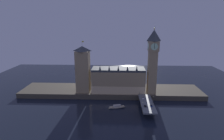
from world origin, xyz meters
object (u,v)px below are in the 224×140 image
object	(u,v)px
street_lamp_far	(140,93)
car_northbound_lead	(143,98)
victoria_tower	(83,69)
street_lamp_near	(143,105)
pedestrian_mid_walk	(153,104)
clock_tower	(153,60)
car_southbound_lead	(151,106)
street_lamp_mid	(153,99)
boat_upstream	(117,107)
car_northbound_trail	(145,106)

from	to	relation	value
street_lamp_far	car_northbound_lead	bearing A→B (deg)	-48.29
victoria_tower	street_lamp_near	world-z (taller)	victoria_tower
pedestrian_mid_walk	clock_tower	bearing A→B (deg)	84.40
car_southbound_lead	street_lamp_mid	size ratio (longest dim) A/B	0.56
victoria_tower	car_southbound_lead	distance (m)	88.49
boat_upstream	victoria_tower	bearing A→B (deg)	141.29
boat_upstream	pedestrian_mid_walk	bearing A→B (deg)	-9.45
victoria_tower	boat_upstream	distance (m)	60.77
car_northbound_lead	car_northbound_trail	bearing A→B (deg)	-90.00
victoria_tower	street_lamp_mid	bearing A→B (deg)	-23.98
car_northbound_lead	car_northbound_trail	xyz separation A→B (m)	(-0.00, -20.01, -0.08)
victoria_tower	car_northbound_trail	world-z (taller)	victoria_tower
street_lamp_near	car_northbound_lead	bearing A→B (deg)	82.84
clock_tower	car_southbound_lead	bearing A→B (deg)	-99.12
car_northbound_trail	street_lamp_near	size ratio (longest dim) A/B	0.57
street_lamp_near	boat_upstream	xyz separation A→B (m)	(-24.23, 16.49, -10.47)
clock_tower	street_lamp_mid	distance (m)	45.87
car_southbound_lead	street_lamp_near	size ratio (longest dim) A/B	0.55
boat_upstream	car_northbound_lead	bearing A→B (deg)	18.72
clock_tower	car_northbound_trail	xyz separation A→B (m)	(-12.01, -40.23, -37.11)
clock_tower	street_lamp_far	xyz separation A→B (m)	(-15.25, -16.58, -33.33)
car_southbound_lead	street_lamp_mid	xyz separation A→B (m)	(3.24, 8.09, 3.73)
car_northbound_trail	street_lamp_near	world-z (taller)	street_lamp_near
victoria_tower	street_lamp_mid	size ratio (longest dim) A/B	8.68
pedestrian_mid_walk	street_lamp_mid	world-z (taller)	street_lamp_mid
pedestrian_mid_walk	car_northbound_lead	bearing A→B (deg)	119.13
victoria_tower	car_southbound_lead	bearing A→B (deg)	-29.87
victoria_tower	pedestrian_mid_walk	xyz separation A→B (m)	(76.42, -38.38, -24.80)
car_northbound_lead	pedestrian_mid_walk	xyz separation A→B (m)	(8.52, -15.30, 0.22)
car_northbound_trail	boat_upstream	distance (m)	30.23
car_northbound_trail	street_lamp_far	world-z (taller)	street_lamp_far
car_northbound_lead	street_lamp_mid	xyz separation A→B (m)	(8.92, -11.08, 3.64)
pedestrian_mid_walk	street_lamp_far	world-z (taller)	street_lamp_far
car_southbound_lead	street_lamp_near	distance (m)	11.75
street_lamp_near	boat_upstream	distance (m)	31.12
victoria_tower	pedestrian_mid_walk	size ratio (longest dim) A/B	34.59
clock_tower	street_lamp_near	world-z (taller)	clock_tower
clock_tower	street_lamp_far	size ratio (longest dim) A/B	10.54
victoria_tower	street_lamp_near	distance (m)	83.81
car_northbound_trail	boat_upstream	size ratio (longest dim) A/B	0.23
car_southbound_lead	street_lamp_far	xyz separation A→B (m)	(-8.92, 22.81, 3.79)
car_southbound_lead	street_lamp_near	world-z (taller)	street_lamp_near
car_northbound_lead	car_southbound_lead	distance (m)	19.99
clock_tower	victoria_tower	distance (m)	80.85
victoria_tower	car_northbound_trail	xyz separation A→B (m)	(67.90, -43.10, -25.10)
car_northbound_lead	street_lamp_far	size ratio (longest dim) A/B	0.61
car_northbound_lead	boat_upstream	size ratio (longest dim) A/B	0.24
pedestrian_mid_walk	street_lamp_mid	distance (m)	5.45
car_northbound_trail	pedestrian_mid_walk	bearing A→B (deg)	28.95
car_northbound_lead	street_lamp_far	world-z (taller)	street_lamp_far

